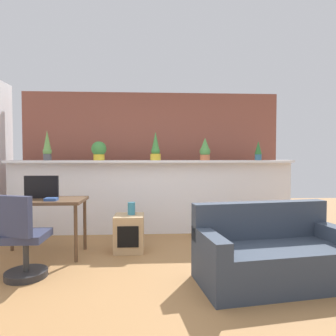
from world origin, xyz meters
The scene contains 16 objects.
ground_plane centered at (0.00, 0.00, 0.00)m, with size 12.00×12.00×0.00m, color #9E7042.
divider_wall centered at (0.00, 2.00, 0.60)m, with size 4.76×0.16×1.20m, color white.
plant_shelf centered at (0.00, 1.96, 1.22)m, with size 4.76×0.36×0.04m, color white.
brick_wall_behind centered at (0.00, 2.60, 1.25)m, with size 4.76×0.10×2.50m, color brown.
potted_plant_0 centered at (-1.72, 1.93, 1.47)m, with size 0.14×0.14×0.49m.
potted_plant_1 centered at (-0.89, 1.99, 1.41)m, with size 0.25×0.25×0.32m.
potted_plant_2 centered at (0.05, 1.93, 1.44)m, with size 0.17×0.17×0.48m.
potted_plant_3 centered at (0.90, 1.98, 1.42)m, with size 0.18×0.18×0.38m.
potted_plant_4 centered at (1.82, 1.96, 1.41)m, with size 0.12×0.12×0.33m.
desk centered at (-1.45, 0.90, 0.67)m, with size 1.10×0.60×0.75m.
tv_monitor centered at (-1.48, 0.98, 0.90)m, with size 0.44×0.04×0.30m, color black.
office_chair centered at (-1.39, 0.14, 0.39)m, with size 0.50×0.50×0.91m.
side_cube_shelf centered at (-0.33, 1.04, 0.25)m, with size 0.40×0.41×0.50m.
vase_on_shelf centered at (-0.29, 1.07, 0.59)m, with size 0.10×0.10×0.17m, color teal.
book_on_desk centered at (-1.28, 0.75, 0.77)m, with size 0.15×0.12×0.04m, color #2D4C8C.
couch centered at (1.24, -0.06, 0.28)m, with size 1.65×0.98×0.80m.
Camera 1 is at (-0.01, -3.05, 1.30)m, focal length 31.81 mm.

